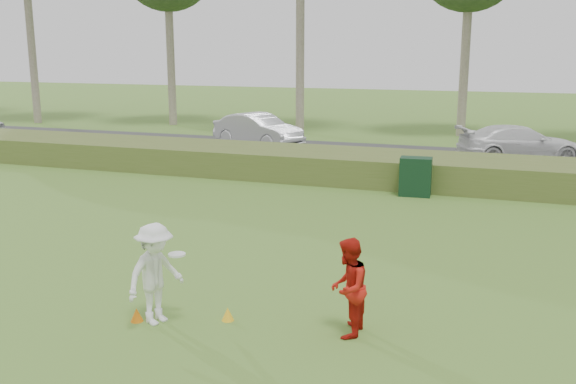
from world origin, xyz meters
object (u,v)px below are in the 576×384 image
at_px(player_red, 348,288).
at_px(cone_orange, 137,315).
at_px(player_white, 155,274).
at_px(utility_cabinet, 415,177).
at_px(car_mid, 258,130).
at_px(cone_yellow, 228,314).
at_px(car_right, 520,143).

xyz_separation_m(player_red, cone_orange, (-3.32, -0.64, -0.65)).
xyz_separation_m(player_white, utility_cabinet, (2.55, 10.49, -0.25)).
bearing_deg(car_mid, player_white, -140.60).
xyz_separation_m(cone_orange, utility_cabinet, (2.89, 10.57, 0.46)).
height_order(cone_yellow, utility_cabinet, utility_cabinet).
distance_m(player_white, car_mid, 18.69).
xyz_separation_m(player_red, car_right, (2.49, 17.04, -0.03)).
distance_m(player_red, car_right, 17.22).
bearing_deg(player_white, cone_yellow, -47.20).
distance_m(cone_orange, car_mid, 18.68).
height_order(cone_orange, utility_cabinet, utility_cabinet).
bearing_deg(cone_orange, car_right, 71.82).
bearing_deg(cone_orange, cone_yellow, 20.61).
relative_size(cone_yellow, car_right, 0.05).
relative_size(player_white, car_right, 0.35).
height_order(player_white, utility_cabinet, player_white).
bearing_deg(car_right, cone_orange, 140.20).
relative_size(utility_cabinet, car_right, 0.25).
xyz_separation_m(cone_orange, cone_yellow, (1.37, 0.51, -0.00)).
distance_m(player_white, car_right, 18.43).
xyz_separation_m(utility_cabinet, car_right, (2.92, 7.11, 0.16)).
height_order(cone_orange, car_right, car_right).
xyz_separation_m(player_white, player_red, (2.98, 0.56, -0.05)).
distance_m(player_red, utility_cabinet, 9.94).
distance_m(cone_yellow, car_right, 17.73).
bearing_deg(utility_cabinet, car_mid, 133.43).
relative_size(player_white, car_mid, 0.38).
relative_size(car_mid, car_right, 0.93).
bearing_deg(car_mid, cone_yellow, -137.16).
distance_m(utility_cabinet, car_mid, 10.89).
relative_size(player_white, cone_yellow, 7.47).
bearing_deg(cone_yellow, car_mid, 110.39).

